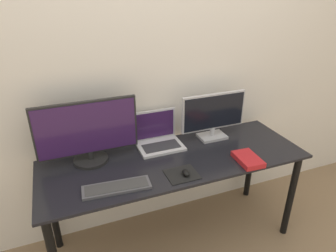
{
  "coord_description": "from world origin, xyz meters",
  "views": [
    {
      "loc": [
        -0.66,
        -1.24,
        1.76
      ],
      "look_at": [
        -0.01,
        0.4,
        0.91
      ],
      "focal_mm": 32.0,
      "sensor_mm": 36.0,
      "label": 1
    }
  ],
  "objects_px": {
    "monitor_left": "(87,133)",
    "monitor_right": "(213,115)",
    "laptop": "(158,137)",
    "book": "(248,159)",
    "keyboard": "(117,187)",
    "mouse": "(186,173)"
  },
  "relations": [
    {
      "from": "keyboard",
      "to": "book",
      "type": "distance_m",
      "value": 0.85
    },
    {
      "from": "monitor_right",
      "to": "laptop",
      "type": "distance_m",
      "value": 0.43
    },
    {
      "from": "monitor_right",
      "to": "mouse",
      "type": "distance_m",
      "value": 0.56
    },
    {
      "from": "mouse",
      "to": "monitor_right",
      "type": "bearing_deg",
      "value": 44.36
    },
    {
      "from": "monitor_left",
      "to": "mouse",
      "type": "height_order",
      "value": "monitor_left"
    },
    {
      "from": "monitor_right",
      "to": "monitor_left",
      "type": "bearing_deg",
      "value": -180.0
    },
    {
      "from": "keyboard",
      "to": "mouse",
      "type": "height_order",
      "value": "mouse"
    },
    {
      "from": "monitor_right",
      "to": "keyboard",
      "type": "relative_size",
      "value": 1.26
    },
    {
      "from": "monitor_left",
      "to": "monitor_right",
      "type": "bearing_deg",
      "value": 0.0
    },
    {
      "from": "monitor_left",
      "to": "laptop",
      "type": "relative_size",
      "value": 2.03
    },
    {
      "from": "monitor_left",
      "to": "book",
      "type": "bearing_deg",
      "value": -21.88
    },
    {
      "from": "monitor_left",
      "to": "monitor_right",
      "type": "height_order",
      "value": "monitor_left"
    },
    {
      "from": "keyboard",
      "to": "mouse",
      "type": "xyz_separation_m",
      "value": [
        0.41,
        -0.03,
        0.01
      ]
    },
    {
      "from": "monitor_right",
      "to": "laptop",
      "type": "xyz_separation_m",
      "value": [
        -0.41,
        0.04,
        -0.12
      ]
    },
    {
      "from": "keyboard",
      "to": "book",
      "type": "bearing_deg",
      "value": -2.0
    },
    {
      "from": "monitor_left",
      "to": "laptop",
      "type": "xyz_separation_m",
      "value": [
        0.48,
        0.04,
        -0.15
      ]
    },
    {
      "from": "laptop",
      "to": "book",
      "type": "xyz_separation_m",
      "value": [
        0.46,
        -0.42,
        -0.04
      ]
    },
    {
      "from": "monitor_right",
      "to": "book",
      "type": "distance_m",
      "value": 0.42
    },
    {
      "from": "monitor_right",
      "to": "keyboard",
      "type": "height_order",
      "value": "monitor_right"
    },
    {
      "from": "monitor_left",
      "to": "laptop",
      "type": "height_order",
      "value": "monitor_left"
    },
    {
      "from": "monitor_right",
      "to": "laptop",
      "type": "bearing_deg",
      "value": 173.78
    },
    {
      "from": "mouse",
      "to": "book",
      "type": "relative_size",
      "value": 0.31
    }
  ]
}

